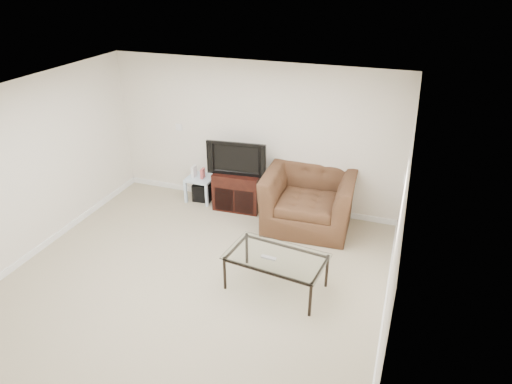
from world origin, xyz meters
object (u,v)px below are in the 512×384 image
(tv_stand, at_px, (239,189))
(coffee_table, at_px, (276,272))
(side_table, at_px, (201,188))
(recliner, at_px, (309,191))
(subwoofer, at_px, (203,191))
(television, at_px, (238,157))

(tv_stand, distance_m, coffee_table, 2.32)
(side_table, bearing_deg, recliner, -6.48)
(subwoofer, bearing_deg, side_table, -147.06)
(side_table, bearing_deg, subwoofer, 32.94)
(side_table, distance_m, recliner, 2.08)
(recliner, bearing_deg, side_table, 170.56)
(side_table, xyz_separation_m, recliner, (2.03, -0.23, 0.39))
(tv_stand, xyz_separation_m, subwoofer, (-0.71, 0.04, -0.18))
(side_table, relative_size, subwoofer, 1.44)
(television, xyz_separation_m, recliner, (1.28, -0.17, -0.34))
(subwoofer, bearing_deg, recliner, -7.08)
(subwoofer, relative_size, recliner, 0.23)
(coffee_table, bearing_deg, tv_stand, 123.27)
(television, relative_size, recliner, 0.66)
(television, relative_size, subwoofer, 2.92)
(tv_stand, relative_size, recliner, 0.57)
(side_table, height_order, recliner, recliner)
(recliner, xyz_separation_m, coffee_table, (-0.01, -1.73, -0.37))
(television, relative_size, side_table, 2.03)
(side_table, relative_size, recliner, 0.33)
(television, height_order, coffee_table, television)
(side_table, distance_m, subwoofer, 0.07)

